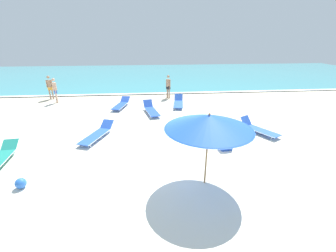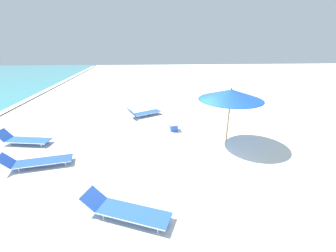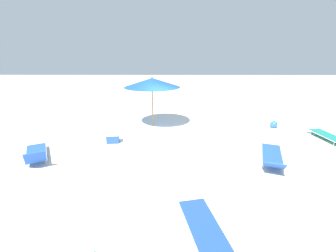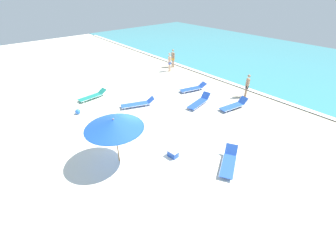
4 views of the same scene
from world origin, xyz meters
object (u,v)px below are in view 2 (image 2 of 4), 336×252
at_px(sun_lounger_near_water_left, 125,210).
at_px(sun_lounger_near_water_right, 143,113).
at_px(sun_lounger_under_umbrella, 37,161).
at_px(cooler_box, 174,127).
at_px(sun_lounger_beside_umbrella, 24,139).
at_px(beach_umbrella, 231,95).

bearing_deg(sun_lounger_near_water_left, sun_lounger_near_water_right, 19.84).
bearing_deg(sun_lounger_under_umbrella, cooler_box, -71.60).
bearing_deg(sun_lounger_near_water_left, sun_lounger_beside_umbrella, 67.93).
distance_m(beach_umbrella, cooler_box, 3.27).
bearing_deg(sun_lounger_near_water_right, sun_lounger_near_water_left, 149.39).
height_order(beach_umbrella, sun_lounger_near_water_right, beach_umbrella).
relative_size(beach_umbrella, sun_lounger_near_water_right, 1.31).
xyz_separation_m(sun_lounger_near_water_right, cooler_box, (-2.20, -1.56, -0.04)).
height_order(beach_umbrella, sun_lounger_under_umbrella, beach_umbrella).
distance_m(sun_lounger_under_umbrella, cooler_box, 5.95).
bearing_deg(sun_lounger_beside_umbrella, cooler_box, -71.90).
xyz_separation_m(beach_umbrella, sun_lounger_near_water_right, (3.65, 3.76, -1.90)).
bearing_deg(cooler_box, sun_lounger_near_water_left, 156.41).
height_order(beach_umbrella, sun_lounger_near_water_left, beach_umbrella).
relative_size(beach_umbrella, cooler_box, 4.92).
distance_m(sun_lounger_under_umbrella, sun_lounger_beside_umbrella, 2.38).
relative_size(beach_umbrella, sun_lounger_under_umbrella, 1.13).
xyz_separation_m(sun_lounger_under_umbrella, sun_lounger_beside_umbrella, (1.90, 1.43, 0.00)).
xyz_separation_m(sun_lounger_beside_umbrella, sun_lounger_near_water_right, (3.31, -4.99, 0.01)).
relative_size(sun_lounger_under_umbrella, sun_lounger_near_water_right, 1.16).
distance_m(sun_lounger_near_water_left, cooler_box, 5.89).
xyz_separation_m(sun_lounger_beside_umbrella, sun_lounger_near_water_left, (-4.52, -4.86, -0.01)).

